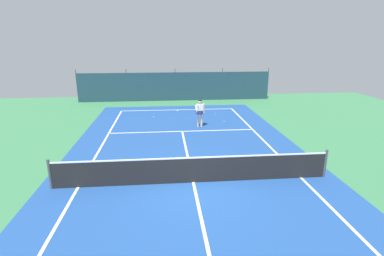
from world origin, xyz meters
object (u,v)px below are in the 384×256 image
(tennis_player, at_px, (200,111))
(parked_car, at_px, (190,85))
(tennis_ball_near_player, at_px, (154,117))
(tennis_ball_midcourt, at_px, (215,114))
(tennis_ball_by_sideline, at_px, (224,121))
(tennis_net, at_px, (193,170))

(tennis_player, xyz_separation_m, parked_car, (0.48, 11.59, -0.12))
(tennis_ball_near_player, distance_m, tennis_ball_midcourt, 4.28)
(tennis_ball_midcourt, distance_m, tennis_ball_by_sideline, 1.98)
(tennis_ball_midcourt, xyz_separation_m, parked_car, (-0.97, 8.70, 0.81))
(tennis_ball_midcourt, bearing_deg, tennis_net, -104.11)
(tennis_ball_near_player, relative_size, parked_car, 0.02)
(tennis_net, distance_m, parked_car, 18.95)
(tennis_player, bearing_deg, parked_car, -92.89)
(tennis_ball_midcourt, relative_size, parked_car, 0.02)
(tennis_ball_near_player, relative_size, tennis_ball_midcourt, 1.00)
(tennis_ball_by_sideline, bearing_deg, parked_car, 96.44)
(tennis_player, height_order, tennis_ball_near_player, tennis_player)
(parked_car, bearing_deg, tennis_ball_near_player, -112.39)
(tennis_ball_near_player, relative_size, tennis_ball_by_sideline, 1.00)
(tennis_ball_near_player, bearing_deg, tennis_player, -42.03)
(parked_car, bearing_deg, tennis_net, -97.16)
(tennis_ball_midcourt, height_order, tennis_ball_by_sideline, same)
(tennis_net, distance_m, tennis_ball_near_player, 10.00)
(tennis_ball_by_sideline, height_order, parked_car, parked_car)
(tennis_ball_near_player, xyz_separation_m, tennis_ball_midcourt, (4.27, 0.34, 0.00))
(tennis_player, distance_m, tennis_ball_near_player, 3.92)
(tennis_ball_near_player, xyz_separation_m, tennis_ball_by_sideline, (4.50, -1.62, 0.00))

